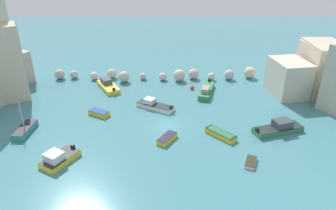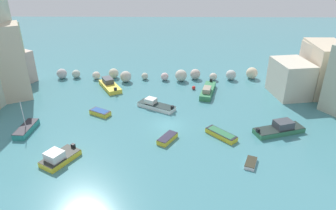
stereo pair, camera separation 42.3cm
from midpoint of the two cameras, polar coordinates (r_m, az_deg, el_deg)
cove_water at (r=43.24m, az=0.20°, el=-3.80°), size 160.00×160.00×0.00m
rock_breakwater at (r=58.55m, az=-0.76°, el=5.60°), size 38.20×4.23×2.18m
channel_buoy at (r=54.58m, az=4.98°, el=3.20°), size 0.66×0.66×0.66m
moored_boat_0 at (r=53.06m, az=7.56°, el=2.63°), size 3.48×7.14×1.61m
moored_boat_1 at (r=46.94m, az=-12.14°, el=-1.34°), size 3.37×2.73×0.71m
moored_boat_2 at (r=55.81m, az=-10.50°, el=3.64°), size 4.94×6.43×1.63m
moored_boat_3 at (r=44.02m, az=20.20°, el=-4.13°), size 7.13×4.09×1.70m
moored_boat_4 at (r=45.67m, az=-24.41°, el=-4.04°), size 1.85×4.68×4.54m
moored_boat_5 at (r=47.83m, az=-2.08°, el=-0.03°), size 6.12×4.54×1.44m
moored_boat_6 at (r=39.80m, az=0.19°, el=-6.17°), size 2.74×3.32×0.66m
moored_boat_7 at (r=41.19m, az=10.07°, el=-5.35°), size 3.99×4.12×0.70m
moored_boat_8 at (r=58.97m, az=19.77°, el=3.50°), size 1.93×4.55×0.67m
moored_boat_10 at (r=37.04m, az=15.33°, el=-10.27°), size 1.94×2.59×0.43m
moored_boat_11 at (r=38.07m, az=-19.19°, el=-9.10°), size 4.23×4.97×1.62m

